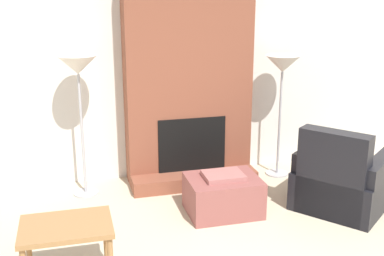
# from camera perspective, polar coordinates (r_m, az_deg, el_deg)

# --- Properties ---
(wall_back) EXTENTS (7.35, 0.06, 2.60)m
(wall_back) POSITION_cam_1_polar(r_m,az_deg,el_deg) (5.81, -1.03, 6.97)
(wall_back) COLOR silver
(wall_back) RESTS_ON ground_plane
(fireplace) EXTENTS (1.47, 0.66, 2.60)m
(fireplace) POSITION_cam_1_polar(r_m,az_deg,el_deg) (5.60, -0.45, 6.00)
(fireplace) COLOR brown
(fireplace) RESTS_ON ground_plane
(ottoman) EXTENTS (0.73, 0.57, 0.43)m
(ottoman) POSITION_cam_1_polar(r_m,az_deg,el_deg) (5.00, 3.69, -7.87)
(ottoman) COLOR #8C4C47
(ottoman) RESTS_ON ground_plane
(armchair) EXTENTS (1.33, 1.30, 0.91)m
(armchair) POSITION_cam_1_polar(r_m,az_deg,el_deg) (5.34, 17.45, -6.07)
(armchair) COLOR black
(armchair) RESTS_ON ground_plane
(side_table) EXTENTS (0.69, 0.50, 0.53)m
(side_table) POSITION_cam_1_polar(r_m,az_deg,el_deg) (3.86, -14.65, -11.99)
(side_table) COLOR #9E7042
(side_table) RESTS_ON ground_plane
(floor_lamp_left) EXTENTS (0.41, 0.41, 1.56)m
(floor_lamp_left) POSITION_cam_1_polar(r_m,az_deg,el_deg) (5.23, -13.35, 6.40)
(floor_lamp_left) COLOR #ADADB2
(floor_lamp_left) RESTS_ON ground_plane
(floor_lamp_right) EXTENTS (0.41, 0.41, 1.48)m
(floor_lamp_right) POSITION_cam_1_polar(r_m,az_deg,el_deg) (5.79, 10.66, 6.74)
(floor_lamp_right) COLOR #ADADB2
(floor_lamp_right) RESTS_ON ground_plane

